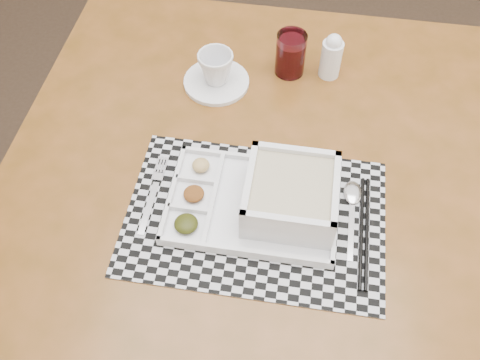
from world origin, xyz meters
name	(u,v)px	position (x,y,z in m)	size (l,w,h in m)	color
floor	(292,135)	(0.00, 0.00, 0.00)	(5.00, 5.00, 0.00)	black
dining_table	(258,186)	(-0.08, -0.77, 0.70)	(1.08, 1.08, 0.78)	#4C310D
placemat	(255,217)	(-0.07, -0.90, 0.78)	(0.49, 0.33, 0.00)	#B2B3BB
serving_tray	(277,199)	(-0.04, -0.87, 0.82)	(0.33, 0.23, 0.09)	silver
fork	(153,192)	(-0.28, -0.87, 0.78)	(0.02, 0.19, 0.00)	#BCBBC3
spoon	(352,198)	(0.11, -0.84, 0.79)	(0.04, 0.18, 0.01)	#BCBBC3
chopsticks	(364,231)	(0.13, -0.91, 0.79)	(0.03, 0.24, 0.01)	black
saucer	(216,82)	(-0.20, -0.55, 0.79)	(0.15, 0.15, 0.01)	silver
cup	(216,68)	(-0.20, -0.55, 0.83)	(0.08, 0.08, 0.07)	silver
juice_glass	(290,55)	(-0.04, -0.49, 0.83)	(0.07, 0.07, 0.10)	white
creamer_bottle	(331,56)	(0.05, -0.49, 0.83)	(0.05, 0.05, 0.11)	silver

